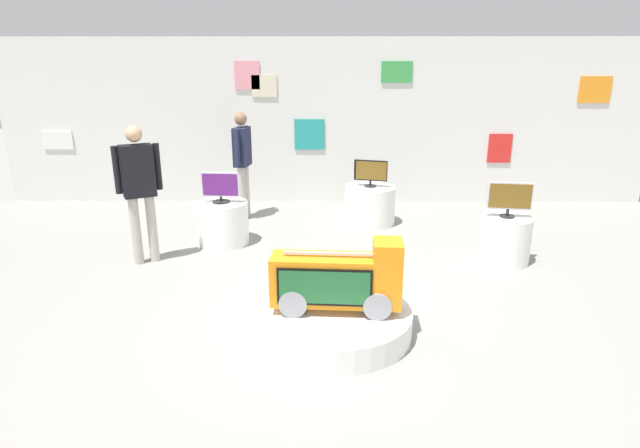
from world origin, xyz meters
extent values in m
plane|color=gray|center=(0.00, 0.00, 0.00)|extent=(30.00, 30.00, 0.00)
cube|color=silver|center=(0.00, 4.41, 1.44)|extent=(11.53, 0.10, 2.88)
cube|color=beige|center=(-1.07, 4.35, 2.07)|extent=(0.44, 0.02, 0.36)
cube|color=red|center=(3.11, 4.35, 0.99)|extent=(0.41, 0.02, 0.51)
cube|color=teal|center=(-0.29, 4.35, 1.24)|extent=(0.53, 0.02, 0.53)
cube|color=green|center=(1.21, 4.35, 2.30)|extent=(0.53, 0.02, 0.35)
cube|color=orange|center=(4.63, 4.35, 2.01)|extent=(0.55, 0.02, 0.44)
cube|color=pink|center=(-1.36, 4.35, 2.25)|extent=(0.43, 0.02, 0.47)
cube|color=white|center=(-4.80, 4.35, 1.13)|extent=(0.54, 0.02, 0.32)
cylinder|color=white|center=(0.08, -0.44, 0.12)|extent=(1.44, 1.44, 0.24)
cylinder|color=gray|center=(-0.30, -0.42, 0.37)|extent=(0.28, 0.39, 0.26)
cylinder|color=gray|center=(0.46, -0.47, 0.37)|extent=(0.28, 0.39, 0.26)
cube|color=orange|center=(0.08, -0.44, 0.55)|extent=(1.21, 0.40, 0.46)
cube|color=orange|center=(0.55, -0.47, 0.86)|extent=(0.28, 0.34, 0.16)
cube|color=black|center=(-0.02, -0.61, 0.55)|extent=(0.85, 0.06, 0.35)
cube|color=#1E5B2D|center=(-0.02, -0.61, 0.55)|extent=(0.81, 0.07, 0.31)
cube|color=#B2B2B7|center=(0.08, -0.44, 0.81)|extent=(0.96, 0.09, 0.02)
cylinder|color=white|center=(2.28, 1.42, 0.30)|extent=(0.64, 0.64, 0.60)
cylinder|color=black|center=(2.28, 1.42, 0.61)|extent=(0.18, 0.18, 0.02)
cylinder|color=black|center=(2.28, 1.42, 0.66)|extent=(0.04, 0.04, 0.09)
cube|color=silver|center=(2.28, 1.42, 0.88)|extent=(0.55, 0.11, 0.34)
cube|color=brown|center=(2.29, 1.40, 0.88)|extent=(0.50, 0.08, 0.31)
cylinder|color=white|center=(0.70, 3.06, 0.30)|extent=(0.80, 0.80, 0.60)
cylinder|color=black|center=(0.70, 3.06, 0.61)|extent=(0.19, 0.19, 0.02)
cylinder|color=black|center=(0.70, 3.06, 0.66)|extent=(0.04, 0.04, 0.08)
cube|color=black|center=(0.70, 3.06, 0.86)|extent=(0.51, 0.17, 0.32)
cube|color=brown|center=(0.70, 3.03, 0.86)|extent=(0.47, 0.14, 0.29)
cylinder|color=white|center=(-1.46, 2.09, 0.30)|extent=(0.73, 0.73, 0.60)
cylinder|color=black|center=(-1.46, 2.09, 0.61)|extent=(0.24, 0.24, 0.02)
cylinder|color=black|center=(-1.46, 2.09, 0.65)|extent=(0.04, 0.04, 0.07)
cube|color=silver|center=(-1.46, 2.09, 0.86)|extent=(0.53, 0.07, 0.34)
cube|color=#561E6B|center=(-1.46, 2.07, 0.86)|extent=(0.49, 0.05, 0.30)
cylinder|color=#B2ADA3|center=(-2.22, 1.41, 0.44)|extent=(0.12, 0.12, 0.87)
cylinder|color=#B2ADA3|center=(-2.40, 1.32, 0.44)|extent=(0.12, 0.12, 0.87)
cube|color=black|center=(-2.31, 1.36, 1.19)|extent=(0.43, 0.36, 0.64)
sphere|color=tan|center=(-2.31, 1.36, 1.65)|extent=(0.20, 0.20, 0.20)
cylinder|color=black|center=(-2.10, 1.48, 1.23)|extent=(0.08, 0.08, 0.58)
cylinder|color=black|center=(-2.52, 1.25, 1.23)|extent=(0.08, 0.08, 0.58)
cylinder|color=#B2ADA3|center=(-1.32, 3.43, 0.44)|extent=(0.12, 0.12, 0.87)
cylinder|color=#B2ADA3|center=(-1.35, 3.24, 0.44)|extent=(0.12, 0.12, 0.87)
cube|color=#1E233F|center=(-1.34, 3.33, 1.18)|extent=(0.26, 0.41, 0.61)
sphere|color=#8C6647|center=(-1.34, 3.33, 1.61)|extent=(0.20, 0.20, 0.20)
cylinder|color=#1E233F|center=(-1.30, 3.57, 1.21)|extent=(0.08, 0.08, 0.55)
cylinder|color=#1E233F|center=(-1.37, 3.10, 1.21)|extent=(0.08, 0.08, 0.55)
camera|label=1|loc=(-0.03, -4.79, 2.47)|focal=28.77mm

